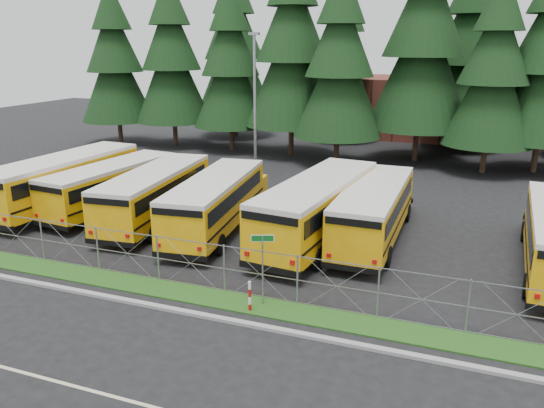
{
  "coord_description": "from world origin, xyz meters",
  "views": [
    {
      "loc": [
        7.41,
        -18.23,
        9.46
      ],
      "look_at": [
        -0.87,
        4.0,
        2.23
      ],
      "focal_mm": 35.0,
      "sensor_mm": 36.0,
      "label": 1
    }
  ],
  "objects": [
    {
      "name": "striped_bollard",
      "position": [
        0.55,
        -2.13,
        0.6
      ],
      "size": [
        0.11,
        0.11,
        1.2
      ],
      "primitive_type": "cylinder",
      "color": "#B20C0C",
      "rests_on": "ground"
    },
    {
      "name": "bus_1",
      "position": [
        -11.57,
        6.59,
        1.4
      ],
      "size": [
        3.62,
        10.87,
        2.8
      ],
      "primitive_type": null,
      "rotation": [
        0.0,
        0.0,
        -0.1
      ],
      "color": "orange",
      "rests_on": "ground"
    },
    {
      "name": "conifer_10",
      "position": [
        -15.74,
        32.91,
        8.71
      ],
      "size": [
        7.87,
        7.87,
        17.41
      ],
      "primitive_type": null,
      "color": "black",
      "rests_on": "ground"
    },
    {
      "name": "conifer_4",
      "position": [
        -2.46,
        23.21,
        7.69
      ],
      "size": [
        6.96,
        6.96,
        15.38
      ],
      "primitive_type": null,
      "color": "black",
      "rests_on": "ground"
    },
    {
      "name": "conifer_2",
      "position": [
        -12.89,
        25.73,
        7.41
      ],
      "size": [
        6.7,
        6.7,
        14.83
      ],
      "primitive_type": null,
      "color": "black",
      "rests_on": "ground"
    },
    {
      "name": "bus_5",
      "position": [
        0.97,
        5.96,
        1.59
      ],
      "size": [
        4.19,
        12.37,
        3.18
      ],
      "primitive_type": null,
      "rotation": [
        0.0,
        0.0,
        -0.11
      ],
      "color": "orange",
      "rests_on": "ground"
    },
    {
      "name": "street_sign",
      "position": [
        0.81,
        -1.5,
        2.03
      ],
      "size": [
        0.79,
        0.52,
        2.81
      ],
      "color": "gray",
      "rests_on": "ground"
    },
    {
      "name": "conifer_3",
      "position": [
        -7.13,
        25.65,
        8.77
      ],
      "size": [
        7.93,
        7.93,
        17.54
      ],
      "primitive_type": null,
      "color": "black",
      "rests_on": "ground"
    },
    {
      "name": "ground",
      "position": [
        0.0,
        0.0,
        0.0
      ],
      "size": [
        120.0,
        120.0,
        0.0
      ],
      "primitive_type": "plane",
      "color": "black",
      "rests_on": "ground"
    },
    {
      "name": "bus_3",
      "position": [
        -4.41,
        5.49,
        1.46
      ],
      "size": [
        3.86,
        11.35,
        2.92
      ],
      "primitive_type": null,
      "rotation": [
        0.0,
        0.0,
        0.11
      ],
      "color": "orange",
      "rests_on": "ground"
    },
    {
      "name": "bus_2",
      "position": [
        -8.17,
        5.77,
        1.46
      ],
      "size": [
        3.69,
        11.32,
        2.92
      ],
      "primitive_type": null,
      "rotation": [
        0.0,
        0.0,
        0.1
      ],
      "color": "orange",
      "rests_on": "ground"
    },
    {
      "name": "chainlink_fence",
      "position": [
        0.0,
        -1.0,
        1.0
      ],
      "size": [
        44.0,
        0.1,
        2.0
      ],
      "primitive_type": null,
      "color": "gray",
      "rests_on": "ground"
    },
    {
      "name": "road_lane_line",
      "position": [
        0.0,
        -8.0,
        0.01
      ],
      "size": [
        50.0,
        0.12,
        0.01
      ],
      "primitive_type": "cube",
      "color": "beige",
      "rests_on": "ground"
    },
    {
      "name": "conifer_5",
      "position": [
        3.38,
        26.89,
        9.29
      ],
      "size": [
        8.4,
        8.4,
        18.59
      ],
      "primitive_type": null,
      "color": "black",
      "rests_on": "ground"
    },
    {
      "name": "conifer_12",
      "position": [
        6.56,
        33.36,
        8.41
      ],
      "size": [
        7.61,
        7.61,
        16.83
      ],
      "primitive_type": null,
      "color": "black",
      "rests_on": "ground"
    },
    {
      "name": "conifer_11",
      "position": [
        -4.55,
        34.13,
        7.44
      ],
      "size": [
        6.73,
        6.73,
        14.88
      ],
      "primitive_type": null,
      "color": "black",
      "rests_on": "ground"
    },
    {
      "name": "bus_0",
      "position": [
        -14.4,
        6.05,
        1.58
      ],
      "size": [
        3.55,
        12.18,
        3.15
      ],
      "primitive_type": null,
      "rotation": [
        0.0,
        0.0,
        -0.06
      ],
      "color": "orange",
      "rests_on": "ground"
    },
    {
      "name": "conifer_6",
      "position": [
        8.7,
        24.19,
        7.29
      ],
      "size": [
        6.59,
        6.59,
        14.58
      ],
      "primitive_type": null,
      "color": "black",
      "rests_on": "ground"
    },
    {
      "name": "light_standard",
      "position": [
        -6.72,
        16.29,
        5.5
      ],
      "size": [
        0.7,
        0.35,
        10.14
      ],
      "color": "gray",
      "rests_on": "ground"
    },
    {
      "name": "brick_building",
      "position": [
        6.0,
        40.0,
        3.0
      ],
      "size": [
        22.0,
        10.0,
        6.0
      ],
      "primitive_type": "cube",
      "color": "brown",
      "rests_on": "ground"
    },
    {
      "name": "bus_6",
      "position": [
        3.49,
        6.84,
        1.45
      ],
      "size": [
        2.72,
        11.12,
        2.91
      ],
      "primitive_type": null,
      "rotation": [
        0.0,
        0.0,
        -0.01
      ],
      "color": "orange",
      "rests_on": "ground"
    },
    {
      "name": "conifer_0",
      "position": [
        -24.66,
        25.15,
        7.56
      ],
      "size": [
        6.83,
        6.83,
        15.11
      ],
      "primitive_type": null,
      "color": "black",
      "rests_on": "ground"
    },
    {
      "name": "grass_verge",
      "position": [
        0.0,
        -1.7,
        0.03
      ],
      "size": [
        50.0,
        1.4,
        0.06
      ],
      "primitive_type": "cube",
      "color": "#1B3F12",
      "rests_on": "ground"
    },
    {
      "name": "conifer_1",
      "position": [
        -18.99,
        26.0,
        7.83
      ],
      "size": [
        7.08,
        7.08,
        15.65
      ],
      "primitive_type": null,
      "color": "black",
      "rests_on": "ground"
    },
    {
      "name": "curb",
      "position": [
        0.0,
        -3.1,
        0.06
      ],
      "size": [
        50.0,
        0.25,
        0.12
      ],
      "primitive_type": "cube",
      "color": "gray",
      "rests_on": "ground"
    }
  ]
}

